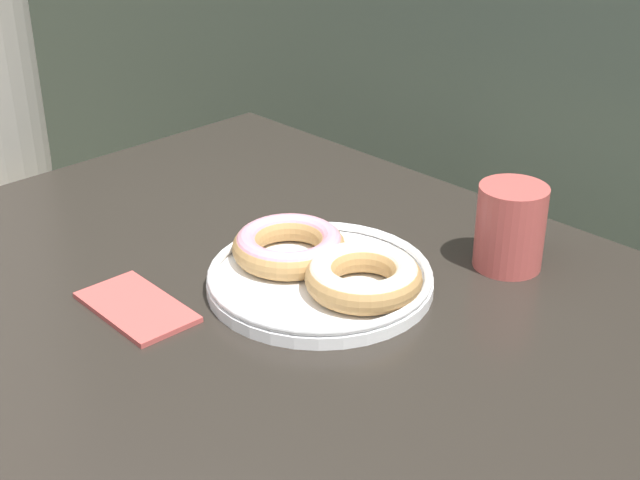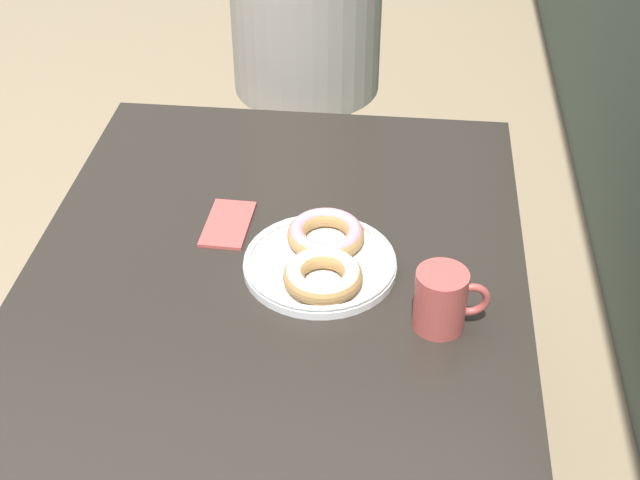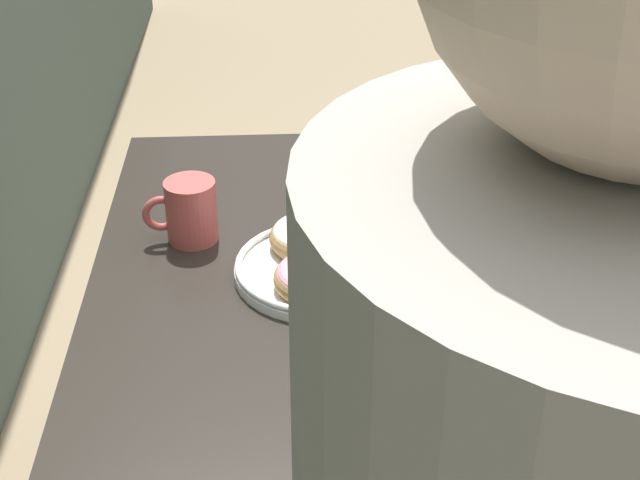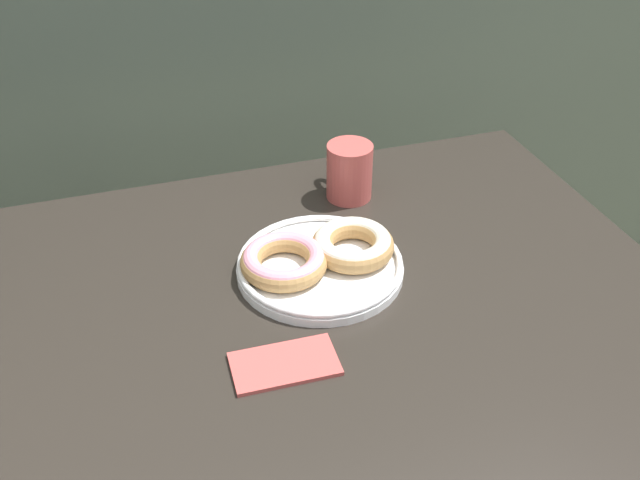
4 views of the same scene
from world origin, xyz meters
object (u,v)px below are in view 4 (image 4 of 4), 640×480
dining_table (332,346)px  coffee_mug (349,170)px  napkin (285,364)px  donut_plate (319,258)px

dining_table → coffee_mug: 0.33m
dining_table → napkin: bearing=-134.7°
donut_plate → coffee_mug: size_ratio=2.45×
dining_table → donut_plate: size_ratio=3.64×
dining_table → coffee_mug: size_ratio=8.91×
donut_plate → coffee_mug: (0.12, 0.19, 0.03)m
coffee_mug → napkin: coffee_mug is taller
dining_table → coffee_mug: (0.12, 0.27, 0.14)m
dining_table → napkin: napkin is taller
dining_table → coffee_mug: bearing=66.0°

